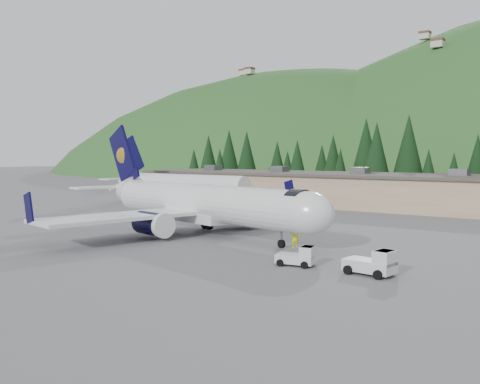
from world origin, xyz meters
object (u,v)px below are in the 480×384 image
airliner (199,203)px  baggage_tug_a (299,257)px  baggage_tug_b (374,264)px  ramp_worker (295,238)px  terminal_building (331,188)px  second_airliner (175,184)px

airliner → baggage_tug_a: airliner is taller
baggage_tug_b → ramp_worker: (-9.62, 5.90, 0.12)m
terminal_building → ramp_worker: size_ratio=38.72×
baggage_tug_b → terminal_building: terminal_building is taller
airliner → terminal_building: bearing=107.2°
baggage_tug_a → terminal_building: terminal_building is taller
second_airliner → baggage_tug_b: (45.98, -29.38, -2.52)m
second_airliner → terminal_building: bearing=38.8°
airliner → second_airliner: 32.35m
baggage_tug_b → baggage_tug_a: bearing=-170.6°
terminal_building → airliner: bearing=-84.0°
second_airliner → ramp_worker: 43.35m
airliner → baggage_tug_b: size_ratio=10.03×
second_airliner → baggage_tug_a: bearing=-36.3°
baggage_tug_b → ramp_worker: ramp_worker is taller
second_airliner → ramp_worker: (36.37, -23.48, -2.41)m
baggage_tug_a → ramp_worker: size_ratio=1.63×
baggage_tug_a → second_airliner: bearing=132.3°
airliner → ramp_worker: size_ratio=19.26×
baggage_tug_b → terminal_building: (-26.07, 45.38, 1.82)m
terminal_building → ramp_worker: (16.45, -39.48, -1.71)m
airliner → baggage_tug_b: airliner is taller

